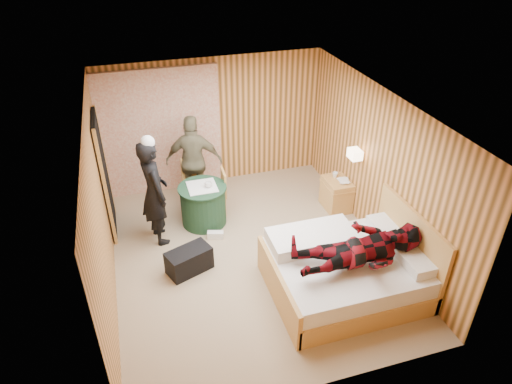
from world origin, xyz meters
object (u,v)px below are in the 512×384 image
object	(u,v)px
nightstand	(336,194)
chair_near	(218,189)
woman_standing	(154,192)
man_at_table	(194,161)
man_on_bed	(363,242)
chair_far	(195,178)
bed	(347,270)
duffel_bag	(189,260)
wall_lamp	(355,154)
round_table	(203,204)

from	to	relation	value
nightstand	chair_near	world-z (taller)	chair_near
woman_standing	man_at_table	xyz separation A→B (m)	(0.80, 0.93, -0.04)
man_on_bed	man_at_table	bearing A→B (deg)	118.26
chair_far	chair_near	xyz separation A→B (m)	(0.34, -0.45, -0.04)
nightstand	bed	bearing A→B (deg)	-111.19
chair_near	duffel_bag	bearing A→B (deg)	-26.68
chair_far	chair_near	distance (m)	0.56
wall_lamp	nightstand	distance (m)	1.08
man_on_bed	bed	bearing A→B (deg)	97.45
wall_lamp	chair_far	xyz separation A→B (m)	(-2.47, 1.30, -0.76)
wall_lamp	round_table	xyz separation A→B (m)	(-2.45, 0.64, -0.93)
bed	chair_far	xyz separation A→B (m)	(-1.67, 2.86, 0.21)
round_table	chair_far	xyz separation A→B (m)	(-0.02, 0.66, 0.17)
nightstand	round_table	distance (m)	2.42
round_table	man_at_table	size ratio (longest dim) A/B	0.48
duffel_bag	wall_lamp	bearing A→B (deg)	-10.58
wall_lamp	man_on_bed	world-z (taller)	man_on_bed
chair_far	duffel_bag	world-z (taller)	chair_far
nightstand	woman_standing	bearing A→B (deg)	179.80
chair_far	man_at_table	bearing A→B (deg)	54.60
bed	chair_near	size ratio (longest dim) A/B	2.49
round_table	woman_standing	size ratio (longest dim) A/B	0.46
chair_near	man_on_bed	distance (m)	3.02
chair_far	duffel_bag	size ratio (longest dim) A/B	1.40
chair_far	duffel_bag	bearing A→B (deg)	-114.90
nightstand	round_table	xyz separation A→B (m)	(-2.41, 0.24, 0.07)
duffel_bag	man_at_table	distance (m)	2.04
chair_far	man_on_bed	xyz separation A→B (m)	(1.70, -3.09, 0.47)
bed	man_on_bed	world-z (taller)	man_on_bed
bed	woman_standing	world-z (taller)	woman_standing
wall_lamp	nightstand	world-z (taller)	wall_lamp
man_at_table	man_on_bed	distance (m)	3.55
bed	round_table	world-z (taller)	bed
round_table	man_at_table	world-z (taller)	man_at_table
round_table	man_on_bed	size ratio (longest dim) A/B	0.47
nightstand	chair_far	bearing A→B (deg)	159.59
round_table	chair_near	bearing A→B (deg)	33.37
nightstand	man_on_bed	world-z (taller)	man_on_bed
nightstand	man_on_bed	bearing A→B (deg)	-108.44
chair_far	man_at_table	distance (m)	0.33
wall_lamp	nightstand	size ratio (longest dim) A/B	0.43
man_on_bed	wall_lamp	bearing A→B (deg)	66.65
round_table	bed	bearing A→B (deg)	-53.16
chair_near	man_on_bed	bearing A→B (deg)	30.00
nightstand	duffel_bag	bearing A→B (deg)	-162.01
wall_lamp	nightstand	bearing A→B (deg)	96.18
chair_far	duffel_bag	distance (m)	1.92
man_on_bed	round_table	bearing A→B (deg)	124.64
chair_near	man_at_table	distance (m)	0.69
chair_near	nightstand	bearing A→B (deg)	80.49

